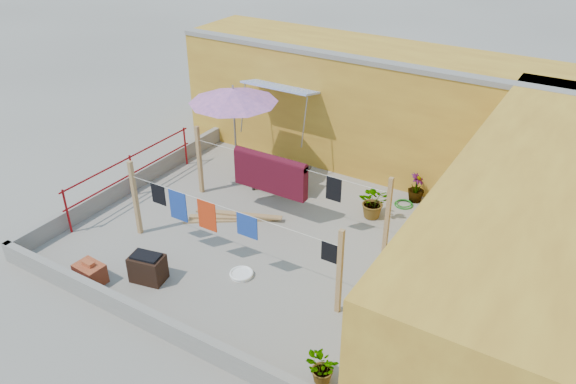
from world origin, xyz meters
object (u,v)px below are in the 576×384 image
object	(u,v)px
plant_back_a	(374,201)
patio_umbrella	(233,96)
water_jug_a	(424,288)
water_jug_b	(458,233)
brick_stack	(90,273)
green_hose	(404,204)
outdoor_table	(280,169)
brazier	(148,268)
white_basin	(241,274)

from	to	relation	value
plant_back_a	patio_umbrella	bearing A→B (deg)	-175.80
water_jug_a	water_jug_b	distance (m)	2.22
brick_stack	green_hose	xyz separation A→B (m)	(4.21, 6.06, -0.18)
outdoor_table	water_jug_a	world-z (taller)	outdoor_table
patio_umbrella	outdoor_table	distance (m)	2.15
brazier	patio_umbrella	bearing A→B (deg)	101.92
brazier	water_jug_a	bearing A→B (deg)	26.73
patio_umbrella	white_basin	world-z (taller)	patio_umbrella
brick_stack	green_hose	distance (m)	7.38
outdoor_table	water_jug_b	bearing A→B (deg)	2.48
water_jug_b	outdoor_table	bearing A→B (deg)	-177.52
outdoor_table	white_basin	distance (m)	3.65
patio_umbrella	water_jug_b	xyz separation A→B (m)	(5.74, 0.42, -2.23)
brick_stack	patio_umbrella	bearing A→B (deg)	89.71
green_hose	plant_back_a	distance (m)	1.06
outdoor_table	brick_stack	bearing A→B (deg)	-103.36
white_basin	green_hose	world-z (taller)	white_basin
outdoor_table	brick_stack	xyz separation A→B (m)	(-1.22, -5.12, -0.39)
water_jug_a	green_hose	size ratio (longest dim) A/B	0.73
water_jug_a	water_jug_b	xyz separation A→B (m)	(0.00, 2.22, 0.00)
outdoor_table	brazier	size ratio (longest dim) A/B	2.02
water_jug_a	outdoor_table	bearing A→B (deg)	155.99
brick_stack	green_hose	bearing A→B (deg)	55.23
water_jug_a	green_hose	world-z (taller)	water_jug_a
water_jug_b	green_hose	xyz separation A→B (m)	(-1.55, 0.74, -0.12)
water_jug_b	plant_back_a	bearing A→B (deg)	-175.94
plant_back_a	water_jug_a	bearing A→B (deg)	-46.38
patio_umbrella	brazier	world-z (taller)	patio_umbrella
white_basin	water_jug_b	world-z (taller)	water_jug_b
brick_stack	green_hose	world-z (taller)	brick_stack
white_basin	water_jug_a	world-z (taller)	water_jug_a
patio_umbrella	green_hose	xyz separation A→B (m)	(4.18, 1.16, -2.35)
white_basin	brick_stack	bearing A→B (deg)	-144.71
patio_umbrella	plant_back_a	world-z (taller)	patio_umbrella
brick_stack	plant_back_a	world-z (taller)	plant_back_a
brazier	white_basin	world-z (taller)	brazier
white_basin	water_jug_b	xyz separation A→B (m)	(3.33, 3.60, 0.11)
patio_umbrella	brick_stack	world-z (taller)	patio_umbrella
green_hose	water_jug_b	bearing A→B (deg)	-25.54
brazier	plant_back_a	distance (m)	5.35
white_basin	plant_back_a	xyz separation A→B (m)	(1.35, 3.46, 0.37)
water_jug_b	plant_back_a	size ratio (longest dim) A/B	0.41
brazier	white_basin	xyz separation A→B (m)	(1.51, 1.06, -0.25)
brazier	water_jug_a	world-z (taller)	brazier
outdoor_table	green_hose	world-z (taller)	outdoor_table
water_jug_a	plant_back_a	distance (m)	2.89
patio_umbrella	water_jug_a	distance (m)	6.41
patio_umbrella	green_hose	world-z (taller)	patio_umbrella
brick_stack	water_jug_a	distance (m)	6.54
white_basin	water_jug_b	bearing A→B (deg)	47.19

